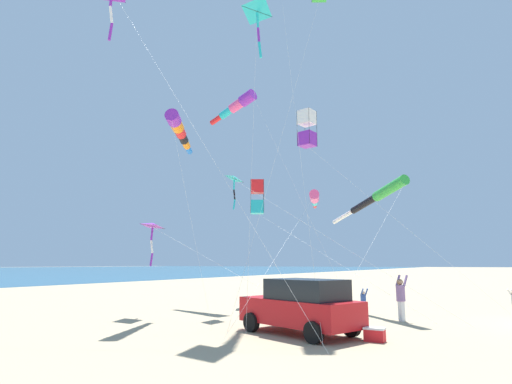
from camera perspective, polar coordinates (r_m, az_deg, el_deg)
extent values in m
cube|color=red|center=(14.85, 5.98, -16.05)|extent=(4.67, 3.21, 0.84)
cube|color=black|center=(14.55, 6.93, -13.15)|extent=(2.98, 2.41, 0.68)
cylinder|color=black|center=(15.33, -0.65, -17.48)|extent=(0.70, 0.43, 0.66)
cylinder|color=black|center=(16.57, 4.49, -16.88)|extent=(0.70, 0.43, 0.66)
cylinder|color=black|center=(13.24, 7.93, -18.60)|extent=(0.70, 0.43, 0.66)
cylinder|color=black|center=(14.66, 12.98, -17.59)|extent=(0.70, 0.43, 0.66)
cube|color=red|center=(14.03, 16.02, -18.45)|extent=(0.60, 0.40, 0.36)
cube|color=white|center=(14.00, 15.98, -17.60)|extent=(0.62, 0.42, 0.06)
cube|color=silver|center=(19.08, 19.40, -15.21)|extent=(0.24, 0.35, 0.81)
cylinder|color=#8E6B9E|center=(19.02, 19.27, -13.01)|extent=(0.45, 0.45, 0.67)
sphere|color=#A37551|center=(19.00, 19.19, -11.62)|extent=(0.25, 0.25, 0.25)
cylinder|color=#8E6B9E|center=(19.22, 18.95, -11.48)|extent=(0.20, 0.42, 0.51)
cylinder|color=#8E6B9E|center=(19.07, 19.86, -11.44)|extent=(0.20, 0.42, 0.51)
cube|color=gold|center=(20.05, 14.62, -15.54)|extent=(0.22, 0.23, 0.54)
cylinder|color=#335199|center=(20.00, 14.55, -14.13)|extent=(0.35, 0.35, 0.45)
sphere|color=beige|center=(19.98, 14.51, -13.25)|extent=(0.17, 0.17, 0.17)
cylinder|color=#335199|center=(19.93, 14.95, -13.15)|extent=(0.24, 0.24, 0.34)
cylinder|color=#335199|center=(19.83, 14.38, -13.20)|extent=(0.24, 0.24, 0.34)
cylinder|color=silver|center=(22.70, 31.53, -11.72)|extent=(0.23, 0.23, 0.33)
cylinder|color=white|center=(18.68, 4.87, 15.22)|extent=(5.02, 7.21, 20.53)
pyramid|color=purple|center=(20.59, -14.00, -4.37)|extent=(1.62, 1.52, 0.31)
cylinder|color=black|center=(20.58, -14.04, -4.59)|extent=(0.73, 0.99, 0.23)
cylinder|color=purple|center=(20.54, -14.14, -5.62)|extent=(0.15, 0.16, 0.61)
cylinder|color=white|center=(20.50, -14.15, -7.31)|extent=(0.20, 0.17, 0.62)
cylinder|color=purple|center=(20.46, -14.20, -9.01)|extent=(0.14, 0.19, 0.62)
cylinder|color=white|center=(18.10, -3.48, -10.83)|extent=(8.59, 0.68, 4.10)
cylinder|color=white|center=(25.34, -19.32, 22.01)|extent=(0.28, 0.32, 0.98)
cylinder|color=purple|center=(24.89, -19.39, 20.08)|extent=(0.28, 0.22, 0.97)
cylinder|color=white|center=(17.23, -9.99, 11.13)|extent=(12.76, 2.78, 16.98)
cube|color=white|center=(25.31, 7.00, 10.11)|extent=(0.98, 0.98, 0.84)
cube|color=purple|center=(24.89, 7.06, 7.20)|extent=(0.98, 0.98, 0.84)
cylinder|color=black|center=(24.98, 5.68, 8.73)|extent=(0.02, 0.02, 2.19)
cylinder|color=black|center=(24.54, 7.32, 9.10)|extent=(0.02, 0.02, 2.19)
cylinder|color=black|center=(25.64, 6.75, 8.25)|extent=(0.02, 0.02, 2.19)
cylinder|color=black|center=(25.22, 8.37, 8.60)|extent=(0.02, 0.02, 2.19)
cylinder|color=white|center=(23.26, 18.94, -3.79)|extent=(9.53, 1.46, 9.21)
pyramid|color=#1EB7C6|center=(21.15, -2.95, 1.98)|extent=(1.18, 1.34, 0.38)
cylinder|color=black|center=(21.14, -3.02, 1.82)|extent=(0.85, 0.48, 0.38)
cylinder|color=#1EB7C6|center=(21.08, -3.04, 1.00)|extent=(0.12, 0.11, 0.51)
cylinder|color=black|center=(20.99, -3.00, -0.36)|extent=(0.16, 0.13, 0.52)
cylinder|color=#1EB7C6|center=(20.90, -3.02, -1.72)|extent=(0.15, 0.16, 0.52)
cylinder|color=white|center=(18.70, 10.94, -6.81)|extent=(10.38, 0.52, 6.60)
cylinder|color=white|center=(18.49, 3.87, 8.82)|extent=(1.12, 7.07, 16.55)
cylinder|color=purple|center=(27.91, -1.15, 12.81)|extent=(1.28, 0.95, 1.03)
cylinder|color=#EF4C93|center=(28.37, -2.64, 11.81)|extent=(1.21, 0.81, 0.89)
cylinder|color=#1EB7C6|center=(28.86, -4.08, 10.84)|extent=(1.15, 0.66, 0.75)
cylinder|color=red|center=(29.38, -5.45, 9.89)|extent=(1.09, 0.51, 0.62)
cylinder|color=white|center=(23.97, 5.61, 0.21)|extent=(6.33, 0.94, 13.06)
cylinder|color=#EF4C93|center=(24.66, 8.04, -0.66)|extent=(1.41, 2.50, 0.66)
cylinder|color=#1EB7C6|center=(27.08, 8.07, -1.28)|extent=(1.27, 2.44, 0.50)
cylinder|color=red|center=(29.51, 8.11, -1.79)|extent=(1.12, 2.37, 0.35)
cylinder|color=white|center=(17.99, 3.57, -7.68)|extent=(1.14, 10.76, 6.08)
cube|color=red|center=(26.09, 0.17, 0.73)|extent=(1.10, 1.10, 0.81)
cube|color=#1EB7C6|center=(25.89, 0.17, -2.09)|extent=(1.10, 1.10, 0.81)
cylinder|color=black|center=(26.39, -0.71, -0.82)|extent=(0.02, 0.02, 2.11)
cylinder|color=black|center=(25.59, -0.74, -0.53)|extent=(0.02, 0.02, 2.11)
cylinder|color=black|center=(26.39, 1.05, -0.82)|extent=(0.02, 0.02, 2.11)
cylinder|color=black|center=(25.59, 1.08, -0.53)|extent=(0.02, 0.02, 2.11)
cylinder|color=white|center=(21.67, 9.81, -8.75)|extent=(10.46, 3.95, 5.46)
cylinder|color=green|center=(20.98, 17.96, 0.45)|extent=(2.13, 2.12, 0.91)
cylinder|color=black|center=(22.93, 14.68, -1.61)|extent=(2.02, 2.00, 0.78)
cylinder|color=white|center=(24.98, 11.92, -3.34)|extent=(1.91, 1.89, 0.64)
cylinder|color=white|center=(16.28, 15.47, -7.22)|extent=(1.59, 7.30, 6.03)
cylinder|color=purple|center=(19.32, -11.33, 9.95)|extent=(0.88, 0.93, 0.73)
cylinder|color=orange|center=(19.83, -10.87, 9.04)|extent=(0.81, 0.88, 0.67)
cylinder|color=red|center=(20.35, -10.44, 8.17)|extent=(0.74, 0.84, 0.60)
cylinder|color=black|center=(20.87, -10.03, 7.35)|extent=(0.67, 0.80, 0.53)
cylinder|color=orange|center=(21.40, -9.64, 6.57)|extent=(0.61, 0.76, 0.46)
cylinder|color=blue|center=(21.93, -9.28, 5.82)|extent=(0.54, 0.72, 0.40)
cylinder|color=white|center=(16.78, -9.13, -2.84)|extent=(2.97, 0.77, 8.75)
pyramid|color=#1EB7C6|center=(21.95, 0.21, 23.82)|extent=(2.05, 2.04, 0.42)
cylinder|color=black|center=(21.89, 0.16, 23.61)|extent=(1.10, 1.12, 0.32)
cylinder|color=#1EB7C6|center=(21.64, 0.22, 22.54)|extent=(0.19, 0.21, 0.79)
cylinder|color=purple|center=(21.21, 0.35, 20.79)|extent=(0.24, 0.20, 0.80)
cylinder|color=#1EB7C6|center=(20.80, 0.55, 18.98)|extent=(0.24, 0.22, 0.80)
cylinder|color=white|center=(17.22, -0.48, 6.41)|extent=(1.38, 3.23, 14.37)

